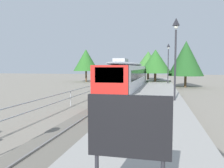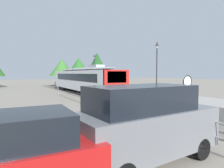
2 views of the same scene
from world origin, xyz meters
name	(u,v)px [view 2 (image 2 of 2)]	position (x,y,z in m)	size (l,w,h in m)	color
ground_plane	(82,103)	(-3.00, 22.00, 0.00)	(160.00, 160.00, 0.00)	gray
track_rails	(109,100)	(0.00, 22.00, 0.03)	(3.20, 60.00, 0.14)	#6B665B
commuter_train	(82,79)	(0.00, 29.71, 2.15)	(2.82, 19.11, 3.74)	silver
station_platform	(134,95)	(3.25, 22.00, 0.45)	(3.90, 60.00, 0.90)	#999691
platform_lamp_mid_platform	(157,57)	(4.57, 19.73, 4.62)	(0.34, 0.34, 5.35)	#232328
platform_lamp_far_end	(95,63)	(4.57, 35.67, 4.62)	(0.34, 0.34, 5.35)	#232328
speed_limit_sign	(187,89)	(-1.91, 10.44, 2.12)	(0.61, 0.10, 2.81)	#9EA0A5
carpark_fence	(144,111)	(-3.30, 12.00, 0.91)	(0.06, 36.06, 1.25)	#9EA0A5
parked_van_grey	(146,123)	(-5.68, 8.90, 1.29)	(5.00, 2.23, 2.51)	slate
tree_behind_carpark	(97,66)	(7.33, 40.54, 4.43)	(5.32, 5.32, 7.10)	brown
tree_behind_station_far	(62,67)	(1.35, 45.33, 4.12)	(5.23, 5.23, 5.91)	brown
tree_distant_centre	(79,67)	(2.80, 39.06, 3.97)	(4.84, 4.84, 5.76)	brown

